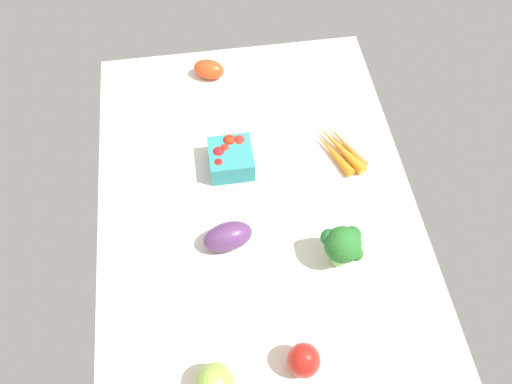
{
  "coord_description": "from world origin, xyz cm",
  "views": [
    {
      "loc": [
        64.75,
        -9.37,
        108.21
      ],
      "look_at": [
        0.0,
        0.0,
        4.0
      ],
      "focal_mm": 36.03,
      "sensor_mm": 36.0,
      "label": 1
    }
  ],
  "objects_px": {
    "bell_pepper_red": "(304,360)",
    "heirloom_tomato_green": "(214,383)",
    "berry_basket": "(231,157)",
    "eggplant": "(228,237)",
    "carrot_bunch": "(339,149)",
    "roma_tomato": "(209,69)",
    "broccoli_head": "(342,244)"
  },
  "relations": [
    {
      "from": "bell_pepper_red",
      "to": "roma_tomato",
      "type": "bearing_deg",
      "value": -172.57
    },
    {
      "from": "broccoli_head",
      "to": "eggplant",
      "type": "bearing_deg",
      "value": -106.88
    },
    {
      "from": "roma_tomato",
      "to": "carrot_bunch",
      "type": "relative_size",
      "value": 0.52
    },
    {
      "from": "roma_tomato",
      "to": "broccoli_head",
      "type": "height_order",
      "value": "broccoli_head"
    },
    {
      "from": "bell_pepper_red",
      "to": "roma_tomato",
      "type": "relative_size",
      "value": 0.97
    },
    {
      "from": "berry_basket",
      "to": "bell_pepper_red",
      "type": "bearing_deg",
      "value": 9.27
    },
    {
      "from": "roma_tomato",
      "to": "carrot_bunch",
      "type": "bearing_deg",
      "value": -24.41
    },
    {
      "from": "roma_tomato",
      "to": "bell_pepper_red",
      "type": "bearing_deg",
      "value": -60.97
    },
    {
      "from": "bell_pepper_red",
      "to": "broccoli_head",
      "type": "distance_m",
      "value": 0.26
    },
    {
      "from": "eggplant",
      "to": "broccoli_head",
      "type": "relative_size",
      "value": 0.99
    },
    {
      "from": "bell_pepper_red",
      "to": "heirloom_tomato_green",
      "type": "height_order",
      "value": "bell_pepper_red"
    },
    {
      "from": "heirloom_tomato_green",
      "to": "berry_basket",
      "type": "height_order",
      "value": "heirloom_tomato_green"
    },
    {
      "from": "berry_basket",
      "to": "carrot_bunch",
      "type": "bearing_deg",
      "value": 90.43
    },
    {
      "from": "broccoli_head",
      "to": "carrot_bunch",
      "type": "relative_size",
      "value": 0.67
    },
    {
      "from": "eggplant",
      "to": "roma_tomato",
      "type": "bearing_deg",
      "value": 79.28
    },
    {
      "from": "roma_tomato",
      "to": "berry_basket",
      "type": "height_order",
      "value": "berry_basket"
    },
    {
      "from": "eggplant",
      "to": "berry_basket",
      "type": "xyz_separation_m",
      "value": [
        -0.22,
        0.03,
        0.0
      ]
    },
    {
      "from": "berry_basket",
      "to": "heirloom_tomato_green",
      "type": "bearing_deg",
      "value": -10.02
    },
    {
      "from": "eggplant",
      "to": "carrot_bunch",
      "type": "relative_size",
      "value": 0.67
    },
    {
      "from": "heirloom_tomato_green",
      "to": "carrot_bunch",
      "type": "bearing_deg",
      "value": 144.87
    },
    {
      "from": "broccoli_head",
      "to": "berry_basket",
      "type": "xyz_separation_m",
      "value": [
        -0.29,
        -0.21,
        -0.04
      ]
    },
    {
      "from": "roma_tomato",
      "to": "berry_basket",
      "type": "bearing_deg",
      "value": -63.99
    },
    {
      "from": "berry_basket",
      "to": "roma_tomato",
      "type": "bearing_deg",
      "value": -175.58
    },
    {
      "from": "eggplant",
      "to": "carrot_bunch",
      "type": "xyz_separation_m",
      "value": [
        -0.22,
        0.31,
        -0.02
      ]
    },
    {
      "from": "carrot_bunch",
      "to": "broccoli_head",
      "type": "bearing_deg",
      "value": -13.6
    },
    {
      "from": "roma_tomato",
      "to": "heirloom_tomato_green",
      "type": "bearing_deg",
      "value": -73.06
    },
    {
      "from": "eggplant",
      "to": "carrot_bunch",
      "type": "height_order",
      "value": "eggplant"
    },
    {
      "from": "bell_pepper_red",
      "to": "roma_tomato",
      "type": "height_order",
      "value": "bell_pepper_red"
    },
    {
      "from": "heirloom_tomato_green",
      "to": "roma_tomato",
      "type": "bearing_deg",
      "value": 175.35
    },
    {
      "from": "bell_pepper_red",
      "to": "carrot_bunch",
      "type": "relative_size",
      "value": 0.5
    },
    {
      "from": "roma_tomato",
      "to": "carrot_bunch",
      "type": "height_order",
      "value": "roma_tomato"
    },
    {
      "from": "roma_tomato",
      "to": "berry_basket",
      "type": "xyz_separation_m",
      "value": [
        0.32,
        0.02,
        0.01
      ]
    }
  ]
}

